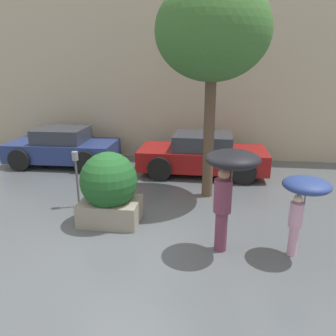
# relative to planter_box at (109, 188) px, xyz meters

# --- Properties ---
(ground_plane) EXTENTS (40.00, 40.00, 0.00)m
(ground_plane) POSITION_rel_planter_box_xyz_m (0.62, -0.94, -0.77)
(ground_plane) COLOR #51565B
(building_facade) EXTENTS (18.00, 0.30, 6.00)m
(building_facade) POSITION_rel_planter_box_xyz_m (0.62, 5.56, 2.23)
(building_facade) COLOR #B7A88E
(building_facade) RESTS_ON ground
(planter_box) EXTENTS (1.24, 1.19, 1.53)m
(planter_box) POSITION_rel_planter_box_xyz_m (0.00, 0.00, 0.00)
(planter_box) COLOR gray
(planter_box) RESTS_ON ground
(person_adult) EXTENTS (0.91, 0.91, 1.87)m
(person_adult) POSITION_rel_planter_box_xyz_m (2.39, -0.88, 0.70)
(person_adult) COLOR brown
(person_adult) RESTS_ON ground
(person_child) EXTENTS (0.78, 0.78, 1.44)m
(person_child) POSITION_rel_planter_box_xyz_m (3.63, -0.86, 0.40)
(person_child) COLOR #D199B7
(person_child) RESTS_ON ground
(parked_car_near) EXTENTS (3.89, 1.96, 1.25)m
(parked_car_near) POSITION_rel_planter_box_xyz_m (1.83, 3.65, -0.18)
(parked_car_near) COLOR maroon
(parked_car_near) RESTS_ON ground
(parked_car_far) EXTENTS (3.56, 1.96, 1.25)m
(parked_car_far) POSITION_rel_planter_box_xyz_m (-2.87, 4.04, -0.18)
(parked_car_far) COLOR navy
(parked_car_far) RESTS_ON ground
(street_tree) EXTENTS (2.61, 2.61, 5.06)m
(street_tree) POSITION_rel_planter_box_xyz_m (2.01, 1.78, 3.14)
(street_tree) COLOR brown
(street_tree) RESTS_ON ground
(parking_meter) EXTENTS (0.14, 0.14, 1.35)m
(parking_meter) POSITION_rel_planter_box_xyz_m (-0.98, 0.67, 0.19)
(parking_meter) COLOR #595B60
(parking_meter) RESTS_ON ground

